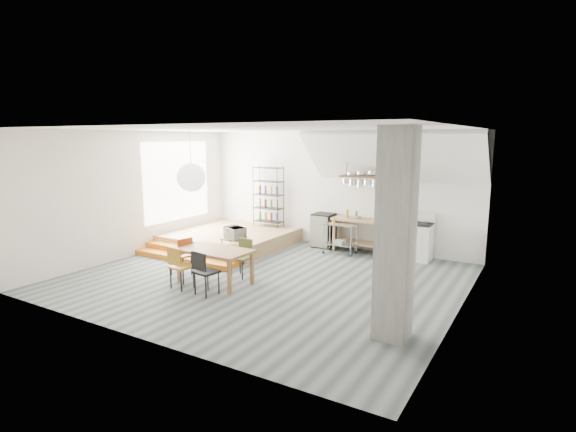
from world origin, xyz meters
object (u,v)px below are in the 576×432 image
Objects in this scene: stove at (419,241)px; mini_fridge at (323,230)px; dining_table at (215,253)px; rolling_cart at (340,234)px.

mini_fridge is (-2.67, 0.04, -0.01)m from stove.
stove reaches higher than mini_fridge.
rolling_cart is at bearing 72.34° from dining_table.
rolling_cart is (1.27, 3.53, -0.12)m from dining_table.
mini_fridge is (0.55, 4.03, -0.18)m from dining_table.
dining_table is 1.86× the size of rolling_cart.
rolling_cart reaches higher than dining_table.
stove is 2.67m from mini_fridge.
stove is 1.39× the size of rolling_cart.
rolling_cart is 0.90× the size of mini_fridge.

